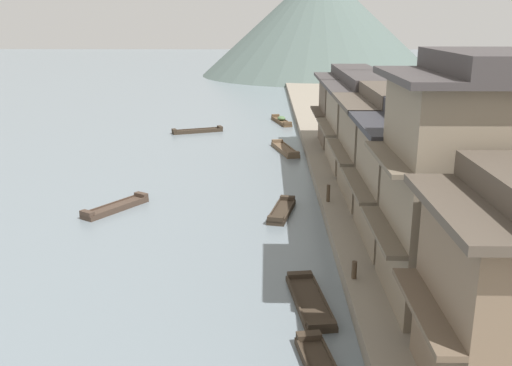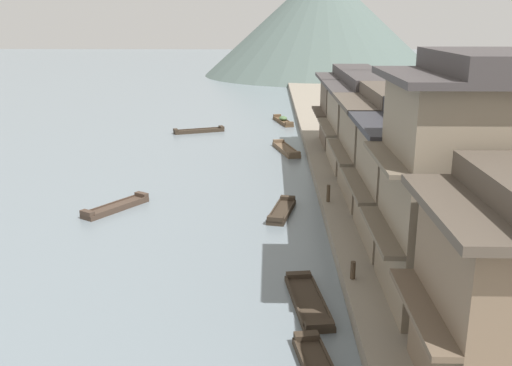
{
  "view_description": "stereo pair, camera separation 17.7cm",
  "coord_description": "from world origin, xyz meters",
  "px_view_note": "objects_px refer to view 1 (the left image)",
  "views": [
    {
      "loc": [
        3.31,
        -7.82,
        10.34
      ],
      "look_at": [
        2.78,
        21.82,
        1.77
      ],
      "focal_mm": 39.84,
      "sensor_mm": 36.0,
      "label": 1
    },
    {
      "loc": [
        3.49,
        -7.82,
        10.34
      ],
      "look_at": [
        2.78,
        21.82,
        1.77
      ],
      "focal_mm": 39.84,
      "sensor_mm": 36.0,
      "label": 2
    }
  ],
  "objects_px": {
    "house_waterfront_second": "(481,184)",
    "house_waterfront_tall": "(433,176)",
    "boat_moored_third": "(198,131)",
    "house_waterfront_far": "(366,121)",
    "mooring_post_dock_far": "(328,193)",
    "boat_moored_far": "(116,207)",
    "boat_upstream_distant": "(310,301)",
    "boat_moored_second": "(281,121)",
    "mooring_post_dock_mid": "(354,270)",
    "boat_moored_nearest": "(285,150)",
    "house_waterfront_narrow": "(398,145)",
    "boat_midriver_drifting": "(282,211)",
    "house_waterfront_end": "(352,107)"
  },
  "relations": [
    {
      "from": "boat_moored_nearest",
      "to": "boat_moored_third",
      "type": "relative_size",
      "value": 1.08
    },
    {
      "from": "boat_upstream_distant",
      "to": "house_waterfront_tall",
      "type": "bearing_deg",
      "value": 41.37
    },
    {
      "from": "mooring_post_dock_far",
      "to": "boat_moored_far",
      "type": "bearing_deg",
      "value": 179.25
    },
    {
      "from": "house_waterfront_far",
      "to": "mooring_post_dock_mid",
      "type": "distance_m",
      "value": 18.79
    },
    {
      "from": "house_waterfront_narrow",
      "to": "mooring_post_dock_mid",
      "type": "height_order",
      "value": "house_waterfront_narrow"
    },
    {
      "from": "house_waterfront_second",
      "to": "house_waterfront_narrow",
      "type": "bearing_deg",
      "value": 90.09
    },
    {
      "from": "boat_moored_third",
      "to": "boat_moored_far",
      "type": "height_order",
      "value": "boat_moored_far"
    },
    {
      "from": "boat_upstream_distant",
      "to": "house_waterfront_narrow",
      "type": "xyz_separation_m",
      "value": [
        5.65,
        11.7,
        3.5
      ]
    },
    {
      "from": "house_waterfront_tall",
      "to": "house_waterfront_narrow",
      "type": "height_order",
      "value": "same"
    },
    {
      "from": "boat_moored_third",
      "to": "mooring_post_dock_far",
      "type": "distance_m",
      "value": 25.05
    },
    {
      "from": "house_waterfront_narrow",
      "to": "mooring_post_dock_far",
      "type": "xyz_separation_m",
      "value": [
        -3.88,
        -1.04,
        -2.52
      ]
    },
    {
      "from": "boat_moored_far",
      "to": "mooring_post_dock_mid",
      "type": "xyz_separation_m",
      "value": [
        11.9,
        -9.87,
        0.82
      ]
    },
    {
      "from": "boat_moored_third",
      "to": "boat_moored_far",
      "type": "xyz_separation_m",
      "value": [
        -1.94,
        -22.81,
        0.01
      ]
    },
    {
      "from": "boat_moored_third",
      "to": "house_waterfront_second",
      "type": "xyz_separation_m",
      "value": [
        13.85,
        -34.25,
        4.79
      ]
    },
    {
      "from": "house_waterfront_second",
      "to": "house_waterfront_end",
      "type": "distance_m",
      "value": 26.59
    },
    {
      "from": "boat_moored_nearest",
      "to": "boat_moored_far",
      "type": "relative_size",
      "value": 1.26
    },
    {
      "from": "boat_moored_third",
      "to": "boat_upstream_distant",
      "type": "bearing_deg",
      "value": -76.33
    },
    {
      "from": "house_waterfront_second",
      "to": "house_waterfront_tall",
      "type": "bearing_deg",
      "value": 89.37
    },
    {
      "from": "boat_moored_third",
      "to": "boat_midriver_drifting",
      "type": "xyz_separation_m",
      "value": [
        7.39,
        -23.31,
        0.01
      ]
    },
    {
      "from": "boat_moored_third",
      "to": "boat_moored_second",
      "type": "bearing_deg",
      "value": 33.08
    },
    {
      "from": "mooring_post_dock_mid",
      "to": "house_waterfront_tall",
      "type": "bearing_deg",
      "value": 45.98
    },
    {
      "from": "boat_moored_nearest",
      "to": "boat_moored_third",
      "type": "xyz_separation_m",
      "value": [
        -8.05,
        7.96,
        -0.01
      ]
    },
    {
      "from": "boat_moored_second",
      "to": "mooring_post_dock_mid",
      "type": "relative_size",
      "value": 7.31
    },
    {
      "from": "boat_moored_third",
      "to": "boat_upstream_distant",
      "type": "distance_m",
      "value": 34.62
    },
    {
      "from": "boat_moored_nearest",
      "to": "mooring_post_dock_far",
      "type": "bearing_deg",
      "value": -82.75
    },
    {
      "from": "house_waterfront_second",
      "to": "mooring_post_dock_far",
      "type": "relative_size",
      "value": 9.22
    },
    {
      "from": "mooring_post_dock_far",
      "to": "boat_moored_third",
      "type": "bearing_deg",
      "value": 113.44
    },
    {
      "from": "mooring_post_dock_mid",
      "to": "boat_moored_nearest",
      "type": "bearing_deg",
      "value": 94.41
    },
    {
      "from": "boat_midriver_drifting",
      "to": "mooring_post_dock_far",
      "type": "relative_size",
      "value": 4.3
    },
    {
      "from": "boat_moored_third",
      "to": "boat_midriver_drifting",
      "type": "relative_size",
      "value": 1.17
    },
    {
      "from": "house_waterfront_end",
      "to": "mooring_post_dock_far",
      "type": "distance_m",
      "value": 15.85
    },
    {
      "from": "boat_midriver_drifting",
      "to": "boat_upstream_distant",
      "type": "distance_m",
      "value": 10.35
    },
    {
      "from": "house_waterfront_tall",
      "to": "house_waterfront_far",
      "type": "height_order",
      "value": "same"
    },
    {
      "from": "boat_moored_nearest",
      "to": "mooring_post_dock_mid",
      "type": "distance_m",
      "value": 24.81
    },
    {
      "from": "boat_moored_third",
      "to": "house_waterfront_far",
      "type": "distance_m",
      "value": 19.94
    },
    {
      "from": "boat_midriver_drifting",
      "to": "house_waterfront_second",
      "type": "height_order",
      "value": "house_waterfront_second"
    },
    {
      "from": "house_waterfront_narrow",
      "to": "boat_moored_second",
      "type": "bearing_deg",
      "value": 101.94
    },
    {
      "from": "boat_moored_third",
      "to": "boat_midriver_drifting",
      "type": "distance_m",
      "value": 24.46
    },
    {
      "from": "mooring_post_dock_far",
      "to": "boat_moored_second",
      "type": "bearing_deg",
      "value": 93.8
    },
    {
      "from": "boat_moored_second",
      "to": "mooring_post_dock_far",
      "type": "height_order",
      "value": "mooring_post_dock_far"
    },
    {
      "from": "boat_upstream_distant",
      "to": "mooring_post_dock_mid",
      "type": "xyz_separation_m",
      "value": [
        1.78,
        0.95,
        0.86
      ]
    },
    {
      "from": "boat_upstream_distant",
      "to": "house_waterfront_far",
      "type": "relative_size",
      "value": 0.57
    },
    {
      "from": "boat_moored_nearest",
      "to": "boat_midriver_drifting",
      "type": "bearing_deg",
      "value": -92.44
    },
    {
      "from": "house_waterfront_narrow",
      "to": "house_waterfront_end",
      "type": "distance_m",
      "value": 14.24
    },
    {
      "from": "boat_moored_far",
      "to": "house_waterfront_tall",
      "type": "relative_size",
      "value": 0.57
    },
    {
      "from": "boat_moored_nearest",
      "to": "boat_moored_third",
      "type": "height_order",
      "value": "boat_moored_nearest"
    },
    {
      "from": "house_waterfront_narrow",
      "to": "boat_moored_far",
      "type": "bearing_deg",
      "value": -176.8
    },
    {
      "from": "boat_upstream_distant",
      "to": "house_waterfront_second",
      "type": "distance_m",
      "value": 7.46
    },
    {
      "from": "house_waterfront_second",
      "to": "house_waterfront_tall",
      "type": "xyz_separation_m",
      "value": [
        0.06,
        5.66,
        -1.31
      ]
    },
    {
      "from": "boat_moored_second",
      "to": "house_waterfront_tall",
      "type": "distance_m",
      "value": 34.52
    }
  ]
}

